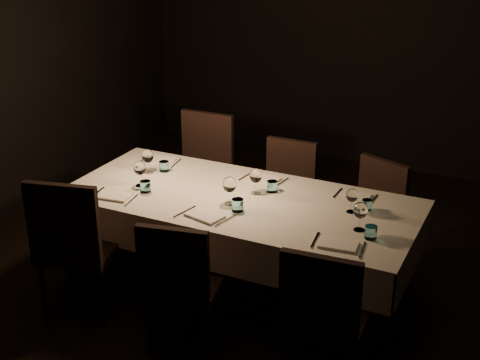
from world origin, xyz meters
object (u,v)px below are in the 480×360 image
at_px(chair_near_left, 75,242).
at_px(chair_near_right, 323,313).
at_px(chair_far_left, 202,167).
at_px(dining_table, 240,207).
at_px(chair_far_right, 373,212).
at_px(chair_far_center, 286,190).
at_px(chair_near_center, 180,281).

bearing_deg(chair_near_left, chair_near_right, 165.77).
bearing_deg(chair_far_left, chair_near_right, -45.93).
relative_size(dining_table, chair_far_left, 2.47).
distance_m(chair_near_left, chair_far_right, 2.25).
bearing_deg(chair_near_left, chair_far_right, -151.78).
bearing_deg(chair_far_center, chair_near_left, -119.80).
height_order(chair_near_left, chair_near_center, chair_near_left).
bearing_deg(chair_far_right, dining_table, -116.23).
bearing_deg(chair_far_center, dining_table, -91.68).
relative_size(dining_table, chair_near_right, 2.63).
xyz_separation_m(chair_near_center, chair_far_left, (-0.77, 1.68, 0.04)).
bearing_deg(chair_far_left, chair_near_center, -67.29).
distance_m(dining_table, chair_near_right, 1.21).
bearing_deg(chair_near_right, chair_far_right, -89.27).
bearing_deg(chair_far_center, chair_near_right, -61.55).
bearing_deg(dining_table, chair_far_left, 132.61).
height_order(chair_near_left, chair_far_right, chair_near_left).
bearing_deg(chair_far_left, dining_table, -49.38).
distance_m(dining_table, chair_near_left, 1.17).
distance_m(chair_near_left, chair_near_right, 1.80).
relative_size(dining_table, chair_far_center, 2.78).
height_order(dining_table, chair_near_right, chair_near_right).
xyz_separation_m(dining_table, chair_far_left, (-0.80, 0.87, -0.13)).
height_order(dining_table, chair_near_center, chair_near_center).
height_order(chair_near_left, chair_far_left, chair_near_left).
xyz_separation_m(chair_near_right, chair_far_left, (-1.71, 1.64, 0.03)).
bearing_deg(chair_far_right, chair_near_center, -96.89).
height_order(chair_near_left, chair_near_right, chair_near_left).
bearing_deg(chair_far_left, chair_near_left, -95.07).
bearing_deg(chair_near_center, chair_far_right, -129.11).
bearing_deg(chair_near_right, dining_table, -44.46).
xyz_separation_m(chair_far_left, chair_far_right, (1.58, -0.13, -0.06)).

